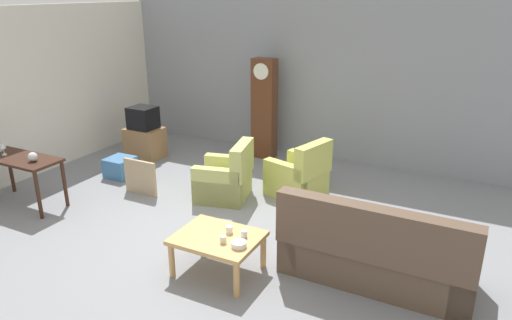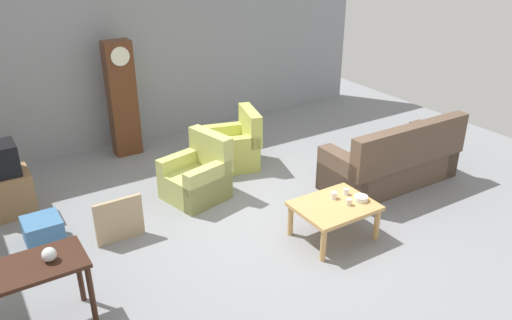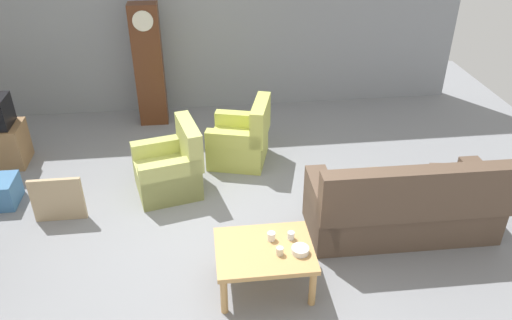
% 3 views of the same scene
% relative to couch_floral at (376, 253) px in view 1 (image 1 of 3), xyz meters
% --- Properties ---
extents(ground_plane, '(10.40, 10.40, 0.00)m').
position_rel_couch_floral_xyz_m(ground_plane, '(-2.01, 0.19, -0.35)').
color(ground_plane, gray).
extents(garage_door_wall, '(8.40, 0.16, 3.20)m').
position_rel_couch_floral_xyz_m(garage_door_wall, '(-2.01, 3.79, 1.25)').
color(garage_door_wall, gray).
rests_on(garage_door_wall, ground_plane).
extents(pegboard_wall_left, '(0.12, 6.40, 2.88)m').
position_rel_couch_floral_xyz_m(pegboard_wall_left, '(-6.21, 0.59, 1.09)').
color(pegboard_wall_left, silver).
rests_on(pegboard_wall_left, ground_plane).
extents(couch_floral, '(2.11, 0.90, 1.04)m').
position_rel_couch_floral_xyz_m(couch_floral, '(0.00, 0.00, 0.00)').
color(couch_floral, brown).
rests_on(couch_floral, ground_plane).
extents(armchair_olive_near, '(0.94, 0.92, 0.92)m').
position_rel_couch_floral_xyz_m(armchair_olive_near, '(-2.64, 1.20, -0.05)').
color(armchair_olive_near, '#B7BC66').
rests_on(armchair_olive_near, ground_plane).
extents(armchair_olive_far, '(0.97, 0.94, 0.92)m').
position_rel_couch_floral_xyz_m(armchair_olive_far, '(-1.66, 1.84, -0.05)').
color(armchair_olive_far, '#C4CA5C').
rests_on(armchair_olive_far, ground_plane).
extents(coffee_table_wood, '(0.96, 0.76, 0.46)m').
position_rel_couch_floral_xyz_m(coffee_table_wood, '(-1.67, -0.63, 0.05)').
color(coffee_table_wood, tan).
rests_on(coffee_table_wood, ground_plane).
extents(console_table_dark, '(1.30, 0.56, 0.77)m').
position_rel_couch_floral_xyz_m(console_table_dark, '(-5.25, -0.39, 0.30)').
color(console_table_dark, '#381E14').
rests_on(console_table_dark, ground_plane).
extents(grandfather_clock, '(0.44, 0.30, 1.92)m').
position_rel_couch_floral_xyz_m(grandfather_clock, '(-2.96, 3.23, 0.61)').
color(grandfather_clock, '#562D19').
rests_on(grandfather_clock, ground_plane).
extents(tv_stand_cabinet, '(0.68, 0.52, 0.59)m').
position_rel_couch_floral_xyz_m(tv_stand_cabinet, '(-5.02, 2.14, -0.06)').
color(tv_stand_cabinet, '#997047').
rests_on(tv_stand_cabinet, ground_plane).
extents(tv_crt, '(0.48, 0.44, 0.42)m').
position_rel_couch_floral_xyz_m(tv_crt, '(-5.02, 2.14, 0.45)').
color(tv_crt, black).
rests_on(tv_crt, tv_stand_cabinet).
extents(framed_picture_leaning, '(0.60, 0.05, 0.57)m').
position_rel_couch_floral_xyz_m(framed_picture_leaning, '(-3.94, 0.72, -0.07)').
color(framed_picture_leaning, tan).
rests_on(framed_picture_leaning, ground_plane).
extents(storage_box_blue, '(0.44, 0.45, 0.34)m').
position_rel_couch_floral_xyz_m(storage_box_blue, '(-4.76, 1.14, -0.18)').
color(storage_box_blue, teal).
rests_on(storage_box_blue, ground_plane).
extents(glass_dome_cloche, '(0.14, 0.14, 0.14)m').
position_rel_couch_floral_xyz_m(glass_dome_cloche, '(-4.92, -0.42, 0.48)').
color(glass_dome_cloche, silver).
rests_on(glass_dome_cloche, console_table_dark).
extents(cup_white_porcelain, '(0.08, 0.08, 0.09)m').
position_rel_couch_floral_xyz_m(cup_white_porcelain, '(-1.58, -0.51, 0.16)').
color(cup_white_porcelain, white).
rests_on(cup_white_porcelain, coffee_table_wood).
extents(cup_blue_rimmed, '(0.07, 0.07, 0.08)m').
position_rel_couch_floral_xyz_m(cup_blue_rimmed, '(-1.38, -0.52, 0.15)').
color(cup_blue_rimmed, silver).
rests_on(cup_blue_rimmed, coffee_table_wood).
extents(cup_cream_tall, '(0.07, 0.07, 0.08)m').
position_rel_couch_floral_xyz_m(cup_cream_tall, '(-1.53, -0.73, 0.15)').
color(cup_cream_tall, beige).
rests_on(cup_cream_tall, coffee_table_wood).
extents(bowl_white_stacked, '(0.17, 0.17, 0.06)m').
position_rel_couch_floral_xyz_m(bowl_white_stacked, '(-1.33, -0.73, 0.14)').
color(bowl_white_stacked, white).
rests_on(bowl_white_stacked, coffee_table_wood).
extents(wine_glass_mid, '(0.08, 0.08, 0.20)m').
position_rel_couch_floral_xyz_m(wine_glass_mid, '(-5.53, -0.43, 0.55)').
color(wine_glass_mid, silver).
rests_on(wine_glass_mid, console_table_dark).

